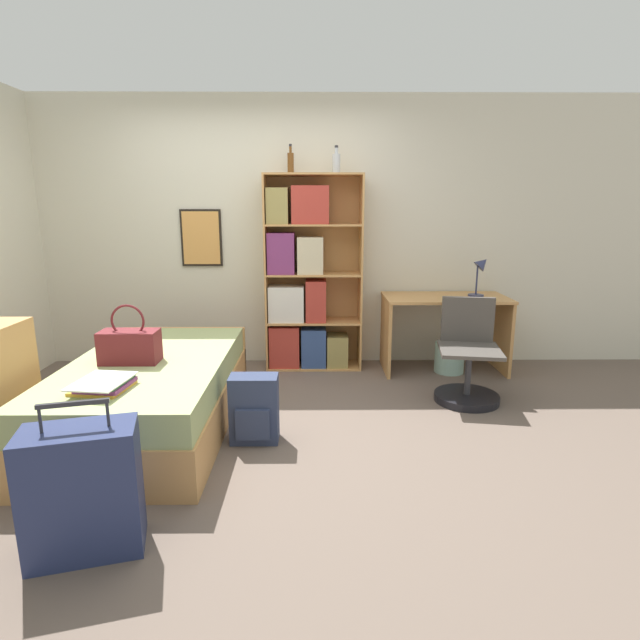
# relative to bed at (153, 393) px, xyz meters

# --- Properties ---
(ground_plane) EXTENTS (14.00, 14.00, 0.00)m
(ground_plane) POSITION_rel_bed_xyz_m (0.62, -0.02, -0.25)
(ground_plane) COLOR #66564C
(wall_back) EXTENTS (10.00, 0.09, 2.60)m
(wall_back) POSITION_rel_bed_xyz_m (0.61, 1.61, 1.05)
(wall_back) COLOR beige
(wall_back) RESTS_ON ground_plane
(bed) EXTENTS (1.07, 1.95, 0.51)m
(bed) POSITION_rel_bed_xyz_m (0.00, 0.00, 0.00)
(bed) COLOR tan
(bed) RESTS_ON ground_plane
(handbag) EXTENTS (0.39, 0.19, 0.41)m
(handbag) POSITION_rel_bed_xyz_m (-0.10, -0.08, 0.38)
(handbag) COLOR maroon
(handbag) RESTS_ON bed
(book_stack_on_bed) EXTENTS (0.33, 0.39, 0.07)m
(book_stack_on_bed) POSITION_rel_bed_xyz_m (-0.07, -0.61, 0.29)
(book_stack_on_bed) COLOR gold
(book_stack_on_bed) RESTS_ON bed
(suitcase) EXTENTS (0.54, 0.38, 0.74)m
(suitcase) POSITION_rel_bed_xyz_m (0.12, -1.35, 0.05)
(suitcase) COLOR navy
(suitcase) RESTS_ON ground_plane
(bookcase) EXTENTS (0.92, 0.34, 1.86)m
(bookcase) POSITION_rel_bed_xyz_m (1.05, 1.38, 0.59)
(bookcase) COLOR tan
(bookcase) RESTS_ON ground_plane
(bottle_green) EXTENTS (0.06, 0.06, 0.26)m
(bottle_green) POSITION_rel_bed_xyz_m (0.94, 1.43, 1.71)
(bottle_green) COLOR brown
(bottle_green) RESTS_ON bookcase
(bottle_brown) EXTENTS (0.07, 0.07, 0.24)m
(bottle_brown) POSITION_rel_bed_xyz_m (1.36, 1.35, 1.70)
(bottle_brown) COLOR #B7BCC1
(bottle_brown) RESTS_ON bookcase
(desk) EXTENTS (1.16, 0.60, 0.73)m
(desk) POSITION_rel_bed_xyz_m (2.41, 1.26, 0.25)
(desk) COLOR tan
(desk) RESTS_ON ground_plane
(desk_lamp) EXTENTS (0.20, 0.15, 0.39)m
(desk_lamp) POSITION_rel_bed_xyz_m (2.73, 1.28, 0.73)
(desk_lamp) COLOR navy
(desk_lamp) RESTS_ON desk
(desk_chair) EXTENTS (0.54, 0.55, 0.83)m
(desk_chair) POSITION_rel_bed_xyz_m (2.42, 0.50, 0.00)
(desk_chair) COLOR black
(desk_chair) RESTS_ON ground_plane
(backpack) EXTENTS (0.32, 0.21, 0.46)m
(backpack) POSITION_rel_bed_xyz_m (0.76, -0.24, -0.03)
(backpack) COLOR #2D3856
(backpack) RESTS_ON ground_plane
(waste_bin) EXTENTS (0.28, 0.28, 0.29)m
(waste_bin) POSITION_rel_bed_xyz_m (2.46, 1.20, -0.11)
(waste_bin) COLOR #99C1B2
(waste_bin) RESTS_ON ground_plane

